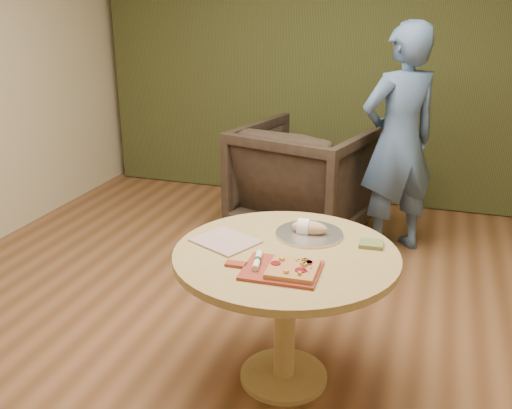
{
  "coord_description": "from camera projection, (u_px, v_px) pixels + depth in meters",
  "views": [
    {
      "loc": [
        0.95,
        -2.58,
        1.94
      ],
      "look_at": [
        0.02,
        0.25,
        0.84
      ],
      "focal_mm": 40.0,
      "sensor_mm": 36.0,
      "label": 1
    }
  ],
  "objects": [
    {
      "name": "armchair",
      "position": [
        305.0,
        174.0,
        4.82
      ],
      "size": [
        1.22,
        1.17,
        1.04
      ],
      "primitive_type": "imported",
      "rotation": [
        0.0,
        0.0,
        2.89
      ],
      "color": "black",
      "rests_on": "ground"
    },
    {
      "name": "person_standing",
      "position": [
        399.0,
        142.0,
        4.34
      ],
      "size": [
        0.78,
        0.74,
        1.78
      ],
      "primitive_type": "imported",
      "rotation": [
        0.0,
        0.0,
        3.81
      ],
      "color": "#43618C",
      "rests_on": "ground"
    },
    {
      "name": "serving_tray",
      "position": [
        309.0,
        234.0,
        3.01
      ],
      "size": [
        0.36,
        0.36,
        0.02
      ],
      "color": "silver",
      "rests_on": "pedestal_table"
    },
    {
      "name": "pizza_paddle",
      "position": [
        279.0,
        270.0,
        2.61
      ],
      "size": [
        0.45,
        0.29,
        0.01
      ],
      "rotation": [
        0.0,
        0.0,
        0.04
      ],
      "color": "#993727",
      "rests_on": "pedestal_table"
    },
    {
      "name": "pedestal_table",
      "position": [
        286.0,
        277.0,
        2.87
      ],
      "size": [
        1.12,
        1.12,
        0.75
      ],
      "rotation": [
        0.0,
        0.0,
        -0.15
      ],
      "color": "tan",
      "rests_on": "ground"
    },
    {
      "name": "room_shell",
      "position": [
        237.0,
        114.0,
        2.77
      ],
      "size": [
        5.04,
        6.04,
        2.84
      ],
      "color": "brown",
      "rests_on": "ground"
    },
    {
      "name": "cutlery_roll",
      "position": [
        257.0,
        260.0,
        2.66
      ],
      "size": [
        0.06,
        0.2,
        0.03
      ],
      "rotation": [
        0.0,
        0.0,
        0.19
      ],
      "color": "white",
      "rests_on": "pizza_paddle"
    },
    {
      "name": "curtain",
      "position": [
        342.0,
        56.0,
        5.35
      ],
      "size": [
        4.8,
        0.14,
        2.78
      ],
      "primitive_type": "cube",
      "color": "#2D3317",
      "rests_on": "ground"
    },
    {
      "name": "newspaper",
      "position": [
        225.0,
        241.0,
        2.93
      ],
      "size": [
        0.38,
        0.35,
        0.01
      ],
      "primitive_type": "cube",
      "rotation": [
        0.0,
        0.0,
        -0.44
      ],
      "color": "silver",
      "rests_on": "pedestal_table"
    },
    {
      "name": "bread_roll",
      "position": [
        308.0,
        227.0,
        3.0
      ],
      "size": [
        0.19,
        0.09,
        0.09
      ],
      "color": "tan",
      "rests_on": "serving_tray"
    },
    {
      "name": "green_packet",
      "position": [
        371.0,
        244.0,
        2.88
      ],
      "size": [
        0.13,
        0.11,
        0.02
      ],
      "primitive_type": "cube",
      "rotation": [
        0.0,
        0.0,
        0.06
      ],
      "color": "#4F5A28",
      "rests_on": "pedestal_table"
    },
    {
      "name": "flatbread_pizza",
      "position": [
        293.0,
        269.0,
        2.58
      ],
      "size": [
        0.23,
        0.23,
        0.04
      ],
      "rotation": [
        0.0,
        0.0,
        0.04
      ],
      "color": "#BF854A",
      "rests_on": "pizza_paddle"
    }
  ]
}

